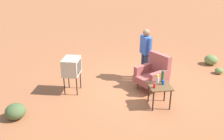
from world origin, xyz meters
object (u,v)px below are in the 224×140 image
at_px(armchair, 154,73).
at_px(bottle_wine_green, 162,77).
at_px(flower_vase, 158,78).
at_px(side_table, 160,89).
at_px(person_standing, 145,51).
at_px(soda_can_blue, 163,82).
at_px(tv_on_stand, 72,67).
at_px(soda_can_red, 154,86).

height_order(armchair, bottle_wine_green, armchair).
bearing_deg(flower_vase, side_table, 14.26).
distance_m(armchair, flower_vase, 0.90).
distance_m(person_standing, bottle_wine_green, 1.51).
xyz_separation_m(armchair, soda_can_blue, (0.93, -0.03, 0.15)).
bearing_deg(flower_vase, tv_on_stand, -113.59).
height_order(soda_can_blue, flower_vase, flower_vase).
relative_size(soda_can_red, soda_can_blue, 1.00).
bearing_deg(side_table, armchair, 172.84).
bearing_deg(tv_on_stand, armchair, 87.28).
xyz_separation_m(tv_on_stand, soda_can_blue, (1.04, 2.35, -0.14)).
height_order(tv_on_stand, soda_can_red, tv_on_stand).
relative_size(person_standing, soda_can_red, 13.44).
height_order(side_table, bottle_wine_green, bottle_wine_green).
xyz_separation_m(tv_on_stand, bottle_wine_green, (0.90, 2.37, -0.04)).
xyz_separation_m(side_table, tv_on_stand, (-1.11, -2.25, 0.28)).
relative_size(side_table, person_standing, 0.36).
distance_m(armchair, soda_can_blue, 0.94).
height_order(tv_on_stand, bottle_wine_green, tv_on_stand).
bearing_deg(person_standing, side_table, -1.06).
bearing_deg(armchair, tv_on_stand, -92.72).
height_order(side_table, person_standing, person_standing).
bearing_deg(armchair, soda_can_blue, -1.71).
relative_size(armchair, soda_can_red, 8.69).
height_order(tv_on_stand, person_standing, person_standing).
relative_size(armchair, tv_on_stand, 1.03).
xyz_separation_m(tv_on_stand, soda_can_red, (1.20, 2.07, -0.14)).
bearing_deg(soda_can_red, soda_can_blue, 119.25).
distance_m(side_table, soda_can_blue, 0.19).
distance_m(armchair, side_table, 1.00).
distance_m(tv_on_stand, flower_vase, 2.42).
bearing_deg(bottle_wine_green, person_standing, -176.77).
xyz_separation_m(bottle_wine_green, flower_vase, (0.06, -0.15, -0.01)).
relative_size(person_standing, bottle_wine_green, 5.12).
bearing_deg(person_standing, flower_vase, -2.45).
distance_m(soda_can_blue, bottle_wine_green, 0.17).
xyz_separation_m(armchair, soda_can_red, (1.08, -0.30, 0.15)).
bearing_deg(soda_can_blue, armchair, 178.29).
bearing_deg(side_table, tv_on_stand, -116.18).
relative_size(soda_can_red, flower_vase, 0.46).
bearing_deg(soda_can_red, tv_on_stand, -120.01).
distance_m(soda_can_red, bottle_wine_green, 0.43).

